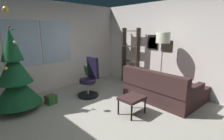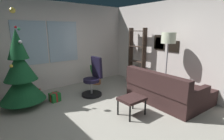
{
  "view_description": "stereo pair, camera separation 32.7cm",
  "coord_description": "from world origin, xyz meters",
  "px_view_note": "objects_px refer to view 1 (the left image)",
  "views": [
    {
      "loc": [
        -2.24,
        -2.23,
        1.79
      ],
      "look_at": [
        0.16,
        0.23,
        0.97
      ],
      "focal_mm": 27.09,
      "sensor_mm": 36.0,
      "label": 1
    },
    {
      "loc": [
        -2.0,
        -2.45,
        1.79
      ],
      "look_at": [
        0.16,
        0.23,
        0.97
      ],
      "focal_mm": 27.09,
      "sensor_mm": 36.0,
      "label": 2
    }
  ],
  "objects_px": {
    "floor_lamp": "(163,42)",
    "potted_plant": "(90,77)",
    "couch": "(165,90)",
    "bookshelf": "(131,59)",
    "gift_box_red": "(28,97)",
    "office_chair": "(90,81)",
    "gift_box_green": "(51,99)",
    "footstool": "(132,99)",
    "holiday_tree": "(15,78)"
  },
  "relations": [
    {
      "from": "office_chair",
      "to": "gift_box_green",
      "type": "bearing_deg",
      "value": 166.06
    },
    {
      "from": "office_chair",
      "to": "bookshelf",
      "type": "xyz_separation_m",
      "value": [
        1.76,
        0.02,
        0.4
      ]
    },
    {
      "from": "gift_box_red",
      "to": "bookshelf",
      "type": "distance_m",
      "value": 3.28
    },
    {
      "from": "bookshelf",
      "to": "potted_plant",
      "type": "relative_size",
      "value": 2.81
    },
    {
      "from": "gift_box_red",
      "to": "potted_plant",
      "type": "xyz_separation_m",
      "value": [
        1.93,
        -0.04,
        0.14
      ]
    },
    {
      "from": "gift_box_green",
      "to": "bookshelf",
      "type": "height_order",
      "value": "bookshelf"
    },
    {
      "from": "floor_lamp",
      "to": "holiday_tree",
      "type": "bearing_deg",
      "value": 151.92
    },
    {
      "from": "bookshelf",
      "to": "floor_lamp",
      "type": "relative_size",
      "value": 1.07
    },
    {
      "from": "couch",
      "to": "holiday_tree",
      "type": "xyz_separation_m",
      "value": [
        -2.9,
        2.02,
        0.48
      ]
    },
    {
      "from": "footstool",
      "to": "potted_plant",
      "type": "height_order",
      "value": "potted_plant"
    },
    {
      "from": "floor_lamp",
      "to": "office_chair",
      "type": "bearing_deg",
      "value": 139.92
    },
    {
      "from": "gift_box_green",
      "to": "potted_plant",
      "type": "distance_m",
      "value": 1.68
    },
    {
      "from": "couch",
      "to": "floor_lamp",
      "type": "height_order",
      "value": "floor_lamp"
    },
    {
      "from": "holiday_tree",
      "to": "floor_lamp",
      "type": "bearing_deg",
      "value": -28.08
    },
    {
      "from": "potted_plant",
      "to": "bookshelf",
      "type": "bearing_deg",
      "value": -32.71
    },
    {
      "from": "holiday_tree",
      "to": "floor_lamp",
      "type": "xyz_separation_m",
      "value": [
        3.2,
        -1.71,
        0.71
      ]
    },
    {
      "from": "footstool",
      "to": "holiday_tree",
      "type": "xyz_separation_m",
      "value": [
        -1.7,
        1.91,
        0.41
      ]
    },
    {
      "from": "gift_box_red",
      "to": "potted_plant",
      "type": "bearing_deg",
      "value": -1.26
    },
    {
      "from": "office_chair",
      "to": "bookshelf",
      "type": "distance_m",
      "value": 1.8
    },
    {
      "from": "gift_box_red",
      "to": "gift_box_green",
      "type": "xyz_separation_m",
      "value": [
        0.34,
        -0.57,
        -0.0
      ]
    },
    {
      "from": "footstool",
      "to": "floor_lamp",
      "type": "height_order",
      "value": "floor_lamp"
    },
    {
      "from": "floor_lamp",
      "to": "potted_plant",
      "type": "bearing_deg",
      "value": 114.4
    },
    {
      "from": "gift_box_green",
      "to": "floor_lamp",
      "type": "bearing_deg",
      "value": -31.13
    },
    {
      "from": "office_chair",
      "to": "floor_lamp",
      "type": "height_order",
      "value": "floor_lamp"
    },
    {
      "from": "holiday_tree",
      "to": "office_chair",
      "type": "distance_m",
      "value": 1.77
    },
    {
      "from": "office_chair",
      "to": "floor_lamp",
      "type": "distance_m",
      "value": 2.24
    },
    {
      "from": "gift_box_red",
      "to": "gift_box_green",
      "type": "height_order",
      "value": "same"
    },
    {
      "from": "couch",
      "to": "footstool",
      "type": "bearing_deg",
      "value": 174.63
    },
    {
      "from": "couch",
      "to": "footstool",
      "type": "xyz_separation_m",
      "value": [
        -1.2,
        0.11,
        0.07
      ]
    },
    {
      "from": "bookshelf",
      "to": "potted_plant",
      "type": "height_order",
      "value": "bookshelf"
    },
    {
      "from": "floor_lamp",
      "to": "potted_plant",
      "type": "height_order",
      "value": "floor_lamp"
    },
    {
      "from": "couch",
      "to": "gift_box_red",
      "type": "distance_m",
      "value": 3.52
    },
    {
      "from": "holiday_tree",
      "to": "bookshelf",
      "type": "relative_size",
      "value": 1.22
    },
    {
      "from": "couch",
      "to": "office_chair",
      "type": "height_order",
      "value": "office_chair"
    },
    {
      "from": "office_chair",
      "to": "potted_plant",
      "type": "relative_size",
      "value": 1.63
    },
    {
      "from": "gift_box_green",
      "to": "footstool",
      "type": "bearing_deg",
      "value": -59.31
    },
    {
      "from": "couch",
      "to": "potted_plant",
      "type": "relative_size",
      "value": 2.84
    },
    {
      "from": "potted_plant",
      "to": "couch",
      "type": "bearing_deg",
      "value": -75.11
    },
    {
      "from": "couch",
      "to": "office_chair",
      "type": "distance_m",
      "value": 2.01
    },
    {
      "from": "gift_box_green",
      "to": "floor_lamp",
      "type": "distance_m",
      "value": 3.25
    },
    {
      "from": "holiday_tree",
      "to": "gift_box_green",
      "type": "distance_m",
      "value": 0.95
    },
    {
      "from": "couch",
      "to": "holiday_tree",
      "type": "bearing_deg",
      "value": 145.06
    },
    {
      "from": "floor_lamp",
      "to": "potted_plant",
      "type": "relative_size",
      "value": 2.62
    },
    {
      "from": "footstool",
      "to": "floor_lamp",
      "type": "xyz_separation_m",
      "value": [
        1.5,
        0.2,
        1.12
      ]
    },
    {
      "from": "footstool",
      "to": "floor_lamp",
      "type": "relative_size",
      "value": 0.3
    },
    {
      "from": "bookshelf",
      "to": "floor_lamp",
      "type": "distance_m",
      "value": 1.48
    },
    {
      "from": "couch",
      "to": "gift_box_green",
      "type": "xyz_separation_m",
      "value": [
        -2.22,
        1.84,
        -0.17
      ]
    },
    {
      "from": "gift_box_green",
      "to": "potted_plant",
      "type": "bearing_deg",
      "value": 18.33
    },
    {
      "from": "gift_box_red",
      "to": "floor_lamp",
      "type": "height_order",
      "value": "floor_lamp"
    },
    {
      "from": "footstool",
      "to": "gift_box_green",
      "type": "xyz_separation_m",
      "value": [
        -1.03,
        1.73,
        -0.23
      ]
    }
  ]
}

